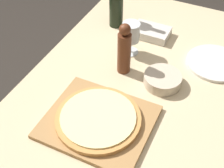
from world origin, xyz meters
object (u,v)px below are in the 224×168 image
Objects in this scene: wine_bottle at (116,2)px; small_bowl at (163,80)px; wine_glass at (131,33)px; pepper_mill at (124,50)px; pizza at (98,118)px.

wine_bottle is 2.02× the size of small_bowl.
wine_bottle is at bearing 138.69° from small_bowl.
wine_glass is 1.00× the size of small_bowl.
wine_glass is at bearing -49.03° from wine_bottle.
wine_bottle is 0.36m from pepper_mill.
wine_bottle reaches higher than pizza.
pizza is 1.00× the size of wine_bottle.
pizza is at bearing -115.64° from small_bowl.
pizza is 0.45m from wine_glass.
pizza is 1.33× the size of pepper_mill.
pepper_mill is 0.13m from wine_glass.
pepper_mill is at bearing 96.50° from pizza.
wine_glass reaches higher than small_bowl.
small_bowl is at bearing 64.36° from pizza.
pizza is 2.01× the size of wine_glass.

